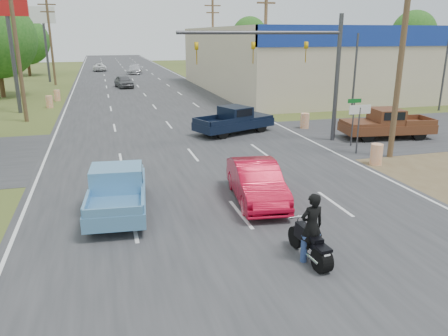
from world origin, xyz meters
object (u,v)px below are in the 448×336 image
object	(u,v)px
motorcycle	(311,246)
brown_pickup	(385,123)
blue_pickup	(118,188)
rider	(311,230)
navy_pickup	(235,120)
distant_car_grey	(124,82)
distant_car_white	(100,67)
distant_car_silver	(135,69)
red_convertible	(256,182)

from	to	relation	value
motorcycle	brown_pickup	size ratio (longest dim) A/B	0.38
blue_pickup	rider	bearing A→B (deg)	-41.08
blue_pickup	navy_pickup	distance (m)	13.25
distant_car_grey	distant_car_white	size ratio (longest dim) A/B	0.92
rider	distant_car_silver	world-z (taller)	rider
motorcycle	blue_pickup	world-z (taller)	blue_pickup
navy_pickup	brown_pickup	bearing A→B (deg)	43.87
red_convertible	blue_pickup	size ratio (longest dim) A/B	0.89
navy_pickup	brown_pickup	world-z (taller)	brown_pickup
blue_pickup	brown_pickup	distance (m)	17.27
rider	distant_car_silver	xyz separation A→B (m)	(0.22, 60.74, -0.22)
rider	navy_pickup	xyz separation A→B (m)	(2.79, 15.92, -0.09)
red_convertible	motorcycle	size ratio (longest dim) A/B	2.15
distant_car_silver	motorcycle	bearing A→B (deg)	-81.10
red_convertible	brown_pickup	size ratio (longest dim) A/B	0.81
red_convertible	blue_pickup	bearing A→B (deg)	-178.65
distant_car_white	rider	bearing A→B (deg)	92.16
brown_pickup	distant_car_grey	size ratio (longest dim) A/B	1.36
brown_pickup	distant_car_silver	bearing A→B (deg)	19.78
rider	distant_car_white	bearing A→B (deg)	-90.19
red_convertible	distant_car_white	xyz separation A→B (m)	(-5.08, 63.10, -0.12)
motorcycle	blue_pickup	distance (m)	7.06
red_convertible	navy_pickup	world-z (taller)	navy_pickup
motorcycle	rider	bearing A→B (deg)	90.00
motorcycle	brown_pickup	xyz separation A→B (m)	(10.88, 12.27, 0.42)
distant_car_white	blue_pickup	bearing A→B (deg)	88.09
distant_car_white	navy_pickup	bearing A→B (deg)	96.48
blue_pickup	distant_car_grey	size ratio (longest dim) A/B	1.24
red_convertible	motorcycle	xyz separation A→B (m)	(-0.10, -4.65, -0.27)
distant_car_silver	distant_car_white	xyz separation A→B (m)	(-5.20, 6.97, -0.10)
rider	distant_car_white	world-z (taller)	rider
motorcycle	blue_pickup	xyz separation A→B (m)	(-4.84, 5.13, 0.35)
red_convertible	rider	world-z (taller)	rider
navy_pickup	brown_pickup	distance (m)	8.90
motorcycle	red_convertible	bearing A→B (deg)	84.42
red_convertible	distant_car_white	size ratio (longest dim) A/B	1.01
rider	blue_pickup	xyz separation A→B (m)	(-4.83, 5.08, -0.12)
red_convertible	distant_car_white	distance (m)	63.31
navy_pickup	distant_car_grey	xyz separation A→B (m)	(-5.27, 26.53, -0.15)
rider	distant_car_grey	size ratio (longest dim) A/B	0.46
navy_pickup	motorcycle	bearing A→B (deg)	-31.48
red_convertible	motorcycle	distance (m)	4.66
rider	brown_pickup	world-z (taller)	rider
red_convertible	distant_car_silver	world-z (taller)	red_convertible
navy_pickup	distant_car_grey	distance (m)	27.05
blue_pickup	distant_car_white	world-z (taller)	blue_pickup
rider	brown_pickup	distance (m)	16.37
blue_pickup	distant_car_white	xyz separation A→B (m)	(-0.15, 62.62, -0.20)
red_convertible	blue_pickup	xyz separation A→B (m)	(-4.93, 0.48, 0.08)
rider	distant_car_silver	distance (m)	60.74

